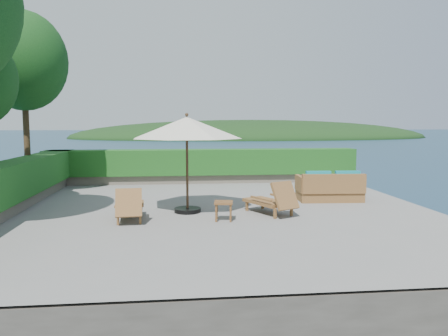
{
  "coord_description": "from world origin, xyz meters",
  "views": [
    {
      "loc": [
        -1.08,
        -11.85,
        2.44
      ],
      "look_at": [
        0.3,
        0.8,
        1.1
      ],
      "focal_mm": 35.0,
      "sensor_mm": 36.0,
      "label": 1
    }
  ],
  "objects": [
    {
      "name": "ground",
      "position": [
        0.0,
        0.0,
        0.0
      ],
      "size": [
        12.0,
        12.0,
        0.0
      ],
      "primitive_type": "plane",
      "color": "slate",
      "rests_on": "ground"
    },
    {
      "name": "side_table",
      "position": [
        0.07,
        -1.25,
        0.4
      ],
      "size": [
        0.51,
        0.51,
        0.48
      ],
      "rotation": [
        0.0,
        0.0,
        -0.14
      ],
      "color": "brown",
      "rests_on": "ground"
    },
    {
      "name": "patio_umbrella",
      "position": [
        -0.8,
        -0.14,
        2.27
      ],
      "size": [
        3.82,
        3.82,
        2.68
      ],
      "rotation": [
        0.0,
        0.0,
        -0.34
      ],
      "color": "black",
      "rests_on": "ground"
    },
    {
      "name": "wicker_loveseat",
      "position": [
        3.65,
        1.11,
        0.38
      ],
      "size": [
        2.03,
        1.12,
        0.97
      ],
      "rotation": [
        0.0,
        0.0,
        -0.06
      ],
      "color": "brown",
      "rests_on": "ground"
    },
    {
      "name": "planter_wall_left",
      "position": [
        -5.6,
        0.0,
        0.18
      ],
      "size": [
        0.6,
        12.0,
        0.36
      ],
      "primitive_type": "cube",
      "color": "#70675A",
      "rests_on": "ground"
    },
    {
      "name": "tree_far",
      "position": [
        -6.0,
        3.2,
        4.4
      ],
      "size": [
        2.8,
        2.8,
        6.03
      ],
      "color": "#3F2E18",
      "rests_on": "ground"
    },
    {
      "name": "hedge_far",
      "position": [
        0.0,
        5.6,
        0.85
      ],
      "size": [
        12.4,
        0.9,
        1.0
      ],
      "primitive_type": "cube",
      "color": "#134313",
      "rests_on": "planter_wall_far"
    },
    {
      "name": "planter_wall_far",
      "position": [
        0.0,
        5.6,
        0.18
      ],
      "size": [
        12.0,
        0.6,
        0.36
      ],
      "primitive_type": "cube",
      "color": "#70675A",
      "rests_on": "ground"
    },
    {
      "name": "ocean",
      "position": [
        0.0,
        0.0,
        -3.0
      ],
      "size": [
        600.0,
        600.0,
        0.0
      ],
      "primitive_type": "plane",
      "color": "#152743",
      "rests_on": "ground"
    },
    {
      "name": "hedge_left",
      "position": [
        -5.6,
        0.0,
        0.85
      ],
      "size": [
        0.9,
        12.4,
        1.0
      ],
      "primitive_type": "cube",
      "color": "#134313",
      "rests_on": "planter_wall_left"
    },
    {
      "name": "offshore_island",
      "position": [
        25.0,
        140.0,
        -3.0
      ],
      "size": [
        126.0,
        57.6,
        12.6
      ],
      "primitive_type": "ellipsoid",
      "color": "black",
      "rests_on": "ocean"
    },
    {
      "name": "lounge_left",
      "position": [
        -2.25,
        -1.02,
        0.36
      ],
      "size": [
        0.74,
        1.54,
        0.87
      ],
      "rotation": [
        0.0,
        0.0,
        0.07
      ],
      "color": "brown",
      "rests_on": "ground"
    },
    {
      "name": "lounge_right",
      "position": [
        1.42,
        -0.66,
        0.39
      ],
      "size": [
        1.32,
        1.72,
        0.92
      ],
      "rotation": [
        0.0,
        0.0,
        0.48
      ],
      "color": "brown",
      "rests_on": "ground"
    },
    {
      "name": "foundation",
      "position": [
        0.0,
        0.0,
        -1.55
      ],
      "size": [
        12.0,
        12.0,
        3.0
      ],
      "primitive_type": "cube",
      "color": "#5A5248",
      "rests_on": "ocean"
    }
  ]
}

